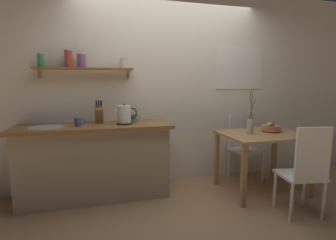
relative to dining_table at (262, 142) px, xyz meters
name	(u,v)px	position (x,y,z in m)	size (l,w,h in m)	color
ground_plane	(181,198)	(-1.09, 0.04, -0.66)	(14.00, 14.00, 0.00)	#A87F56
back_wall	(181,88)	(-0.88, 0.69, 0.70)	(6.80, 0.11, 2.70)	silver
kitchen_counter	(96,161)	(-2.09, 0.36, -0.19)	(1.83, 0.63, 0.92)	tan
wall_shelf	(83,65)	(-2.20, 0.53, 0.98)	(1.17, 0.20, 0.34)	brown
dining_table	(262,142)	(0.00, 0.00, 0.00)	(1.03, 0.79, 0.77)	tan
dining_chair_near	(305,169)	(0.03, -0.71, -0.12)	(0.47, 0.44, 0.99)	white
dining_chair_far	(243,144)	(0.01, 0.47, -0.13)	(0.43, 0.45, 0.96)	white
fruit_bowl	(271,127)	(0.17, 0.07, 0.17)	(0.24, 0.24, 0.14)	#BC704C
twig_vase	(250,126)	(-0.18, 0.01, 0.22)	(0.09, 0.08, 0.55)	#B7B2A8
electric_kettle	(125,115)	(-1.73, 0.29, 0.38)	(0.27, 0.18, 0.25)	black
knife_block	(99,114)	(-2.03, 0.46, 0.37)	(0.10, 0.18, 0.29)	brown
coffee_mug_by_sink	(78,122)	(-2.27, 0.29, 0.31)	(0.12, 0.08, 0.10)	#3D5B89
coffee_mug_spare	(134,118)	(-1.60, 0.43, 0.32)	(0.14, 0.09, 0.11)	slate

